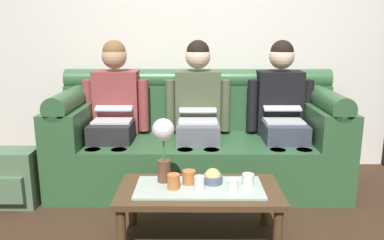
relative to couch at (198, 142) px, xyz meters
name	(u,v)px	position (x,y,z in m)	size (l,w,h in m)	color
back_wall_patterned	(198,13)	(0.00, 0.53, 1.08)	(6.00, 0.12, 2.90)	silver
couch	(198,142)	(0.00, 0.00, 0.00)	(2.36, 0.88, 0.96)	#2D5633
person_left	(114,108)	(-0.70, 0.00, 0.29)	(0.56, 0.67, 1.22)	#232326
person_middle	(198,109)	(0.00, 0.00, 0.29)	(0.56, 0.67, 1.22)	#595B66
person_right	(282,109)	(0.70, 0.00, 0.29)	(0.56, 0.67, 1.22)	#383D4C
coffee_table	(199,195)	(0.00, -0.96, -0.06)	(1.01, 0.50, 0.36)	#47331E
flower_vase	(163,141)	(-0.22, -0.87, 0.26)	(0.14, 0.14, 0.41)	brown
snack_bowl	(213,178)	(0.09, -0.89, 0.03)	(0.13, 0.13, 0.10)	#4C5666
cup_near_left	(189,177)	(-0.06, -0.91, 0.03)	(0.08, 0.08, 0.09)	#B26633
cup_near_right	(174,181)	(-0.16, -0.98, 0.04)	(0.08, 0.08, 0.09)	#B26633
cup_far_center	(248,180)	(0.30, -0.95, 0.03)	(0.07, 0.07, 0.08)	white
cup_far_left	(233,186)	(0.20, -1.03, 0.03)	(0.06, 0.06, 0.08)	white
cup_far_right	(199,183)	(0.00, -1.01, 0.03)	(0.06, 0.06, 0.09)	white
backpack_left	(14,178)	(-1.38, -0.46, -0.16)	(0.34, 0.28, 0.43)	#4C6B4C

